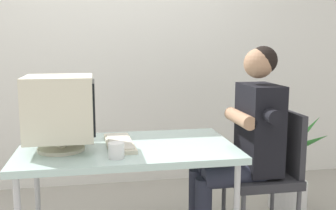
# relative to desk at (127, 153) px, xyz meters

# --- Properties ---
(wall_back) EXTENTS (8.00, 0.10, 3.00)m
(wall_back) POSITION_rel_desk_xyz_m (0.30, 1.40, 0.82)
(wall_back) COLOR silver
(wall_back) RESTS_ON ground_plane
(desk) EXTENTS (1.33, 0.78, 0.73)m
(desk) POSITION_rel_desk_xyz_m (0.00, 0.00, 0.00)
(desk) COLOR #B7B7BC
(desk) RESTS_ON ground_plane
(crt_monitor) EXTENTS (0.40, 0.36, 0.45)m
(crt_monitor) POSITION_rel_desk_xyz_m (-0.39, -0.03, 0.30)
(crt_monitor) COLOR beige
(crt_monitor) RESTS_ON desk
(keyboard) EXTENTS (0.18, 0.47, 0.03)m
(keyboard) POSITION_rel_desk_xyz_m (-0.05, 0.02, 0.06)
(keyboard) COLOR beige
(keyboard) RESTS_ON desk
(office_chair) EXTENTS (0.44, 0.44, 0.91)m
(office_chair) POSITION_rel_desk_xyz_m (0.98, 0.05, -0.17)
(office_chair) COLOR #4C4C51
(office_chair) RESTS_ON ground_plane
(person_seated) EXTENTS (0.70, 0.57, 1.35)m
(person_seated) POSITION_rel_desk_xyz_m (0.79, 0.05, 0.05)
(person_seated) COLOR black
(person_seated) RESTS_ON ground_plane
(potted_plant) EXTENTS (0.55, 0.58, 0.80)m
(potted_plant) POSITION_rel_desk_xyz_m (1.37, 0.50, -0.34)
(potted_plant) COLOR silver
(potted_plant) RESTS_ON ground_plane
(desk_mug) EXTENTS (0.09, 0.10, 0.09)m
(desk_mug) POSITION_rel_desk_xyz_m (-0.08, -0.25, 0.09)
(desk_mug) COLOR white
(desk_mug) RESTS_ON desk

